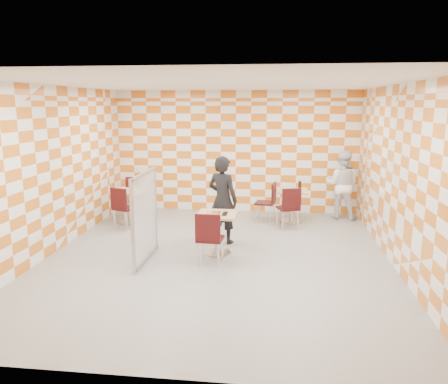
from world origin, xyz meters
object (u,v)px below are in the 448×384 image
object	(u,v)px
empty_table	(129,201)
sport_bottle	(284,185)
partition	(145,216)
soda_bottle	(300,185)
man_white	(342,185)
chair_second_front	(290,205)
chair_empty_near	(122,205)
main_table	(217,226)
man_dark	(223,200)
chair_empty_far	(134,193)
chair_second_side	(269,199)
second_table	(292,200)
chair_main_front	(209,235)

from	to	relation	value
empty_table	sport_bottle	xyz separation A→B (m)	(3.51, 0.61, 0.33)
partition	soda_bottle	distance (m)	3.98
man_white	chair_second_front	bearing A→B (deg)	56.59
empty_table	chair_empty_near	world-z (taller)	chair_empty_near
main_table	sport_bottle	world-z (taller)	sport_bottle
chair_empty_near	man_dark	bearing A→B (deg)	-15.41
chair_empty_far	sport_bottle	world-z (taller)	sport_bottle
man_white	main_table	bearing A→B (deg)	62.29
empty_table	chair_second_side	bearing A→B (deg)	6.80
chair_empty_near	sport_bottle	distance (m)	3.66
main_table	second_table	distance (m)	2.74
partition	sport_bottle	bearing A→B (deg)	51.25
chair_main_front	chair_empty_near	size ratio (longest dim) A/B	1.00
chair_empty_far	chair_second_front	bearing A→B (deg)	-12.75
main_table	man_white	xyz separation A→B (m)	(2.58, 2.82, 0.30)
second_table	chair_empty_near	distance (m)	3.79
sport_bottle	soda_bottle	xyz separation A→B (m)	(0.36, -0.11, 0.01)
empty_table	soda_bottle	size ratio (longest dim) A/B	3.26
man_white	soda_bottle	world-z (taller)	man_white
chair_second_side	man_dark	bearing A→B (deg)	-119.17
chair_second_side	chair_empty_far	size ratio (longest dim) A/B	1.00
main_table	second_table	size ratio (longest dim) A/B	1.00
chair_empty_near	soda_bottle	distance (m)	3.97
second_table	man_dark	size ratio (longest dim) A/B	0.44
empty_table	chair_second_front	bearing A→B (deg)	-2.40
main_table	soda_bottle	xyz separation A→B (m)	(1.58, 2.37, 0.34)
chair_main_front	sport_bottle	world-z (taller)	sport_bottle
partition	second_table	bearing A→B (deg)	48.01
empty_table	chair_second_front	xyz separation A→B (m)	(3.63, -0.15, 0.04)
chair_second_side	soda_bottle	size ratio (longest dim) A/B	4.02
chair_empty_far	partition	world-z (taller)	partition
chair_empty_near	chair_empty_far	xyz separation A→B (m)	(-0.15, 1.26, 0.00)
chair_second_side	sport_bottle	world-z (taller)	sport_bottle
main_table	second_table	world-z (taller)	same
chair_empty_near	chair_empty_far	bearing A→B (deg)	96.90
chair_second_front	man_white	xyz separation A→B (m)	(1.24, 1.11, 0.26)
second_table	sport_bottle	xyz separation A→B (m)	(-0.18, 0.12, 0.33)
empty_table	partition	xyz separation A→B (m)	(1.11, -2.37, 0.28)
chair_second_side	soda_bottle	world-z (taller)	soda_bottle
man_white	man_dark	bearing A→B (deg)	54.67
partition	soda_bottle	bearing A→B (deg)	46.28
main_table	chair_second_side	distance (m)	2.42
chair_empty_far	soda_bottle	world-z (taller)	soda_bottle
chair_main_front	soda_bottle	xyz separation A→B (m)	(1.62, 3.02, 0.31)
sport_bottle	soda_bottle	size ratio (longest dim) A/B	0.87
partition	chair_main_front	bearing A→B (deg)	-7.27
chair_second_front	man_white	distance (m)	1.69
empty_table	partition	distance (m)	2.64
chair_main_front	man_white	world-z (taller)	man_white
chair_second_front	sport_bottle	distance (m)	0.83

